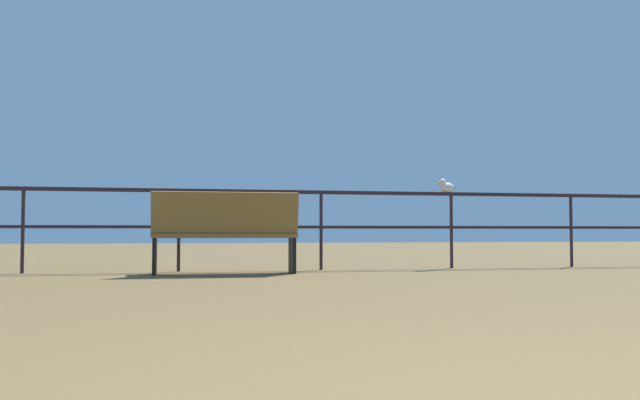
% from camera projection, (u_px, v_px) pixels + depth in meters
% --- Properties ---
extents(pier_railing, '(24.65, 0.05, 1.08)m').
position_uv_depth(pier_railing, '(252.00, 211.00, 8.97)').
color(pier_railing, black).
rests_on(pier_railing, ground_plane).
extents(bench_near_left, '(1.76, 0.62, 0.99)m').
position_uv_depth(bench_near_left, '(225.00, 228.00, 8.18)').
color(bench_near_left, brown).
rests_on(bench_near_left, ground_plane).
extents(seagull_on_rail, '(0.37, 0.25, 0.19)m').
position_uv_depth(seagull_on_rail, '(446.00, 186.00, 9.56)').
color(seagull_on_rail, silver).
rests_on(seagull_on_rail, pier_railing).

